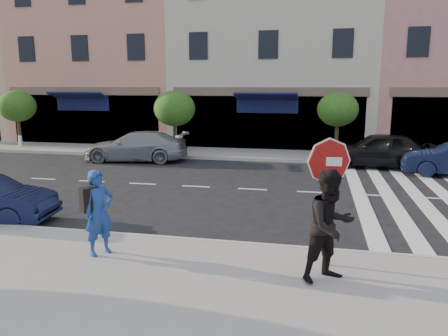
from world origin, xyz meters
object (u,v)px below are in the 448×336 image
photographer (99,213)px  walker (331,226)px  car_far_mid (378,150)px  car_far_left (136,146)px  stop_sign (329,173)px

photographer → walker: (4.48, -0.27, 0.12)m
walker → car_far_mid: size_ratio=0.44×
walker → car_far_mid: bearing=40.8°
car_far_mid → car_far_left: bearing=-83.8°
walker → stop_sign: bearing=56.5°
walker → car_far_left: bearing=88.3°
stop_sign → walker: 1.02m
stop_sign → walker: bearing=-88.1°
photographer → car_far_left: 11.86m
stop_sign → photographer: bearing=-178.2°
stop_sign → car_far_mid: stop_sign is taller
car_far_left → car_far_mid: (10.81, 0.65, 0.07)m
car_far_left → car_far_mid: size_ratio=1.07×
stop_sign → car_far_mid: 11.74m
stop_sign → walker: (0.05, -0.64, -0.79)m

